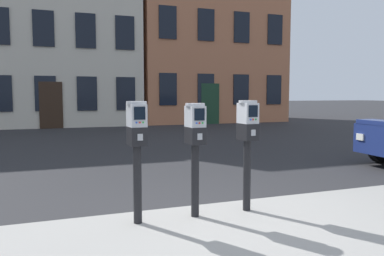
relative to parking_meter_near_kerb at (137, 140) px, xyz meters
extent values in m
plane|color=#28282B|center=(0.89, 0.21, -1.04)|extent=(160.00, 160.00, 0.00)
cylinder|color=black|center=(0.00, 0.00, -0.48)|extent=(0.09, 0.09, 0.84)
cube|color=black|center=(0.00, 0.00, 0.04)|extent=(0.18, 0.25, 0.20)
cube|color=#A5A8AD|center=(0.01, -0.12, 0.04)|extent=(0.06, 0.01, 0.07)
cube|color=#B7BABF|center=(0.00, 0.00, 0.26)|extent=(0.18, 0.24, 0.24)
cube|color=black|center=(0.01, -0.12, 0.29)|extent=(0.12, 0.01, 0.13)
cylinder|color=blue|center=(-0.03, -0.12, 0.19)|extent=(0.02, 0.01, 0.02)
cylinder|color=red|center=(0.01, -0.12, 0.19)|extent=(0.02, 0.01, 0.02)
cylinder|color=green|center=(0.04, -0.12, 0.19)|extent=(0.02, 0.01, 0.02)
cylinder|color=#B7BABF|center=(0.00, 0.00, 0.39)|extent=(0.23, 0.23, 0.03)
cylinder|color=black|center=(0.66, 0.00, -0.49)|extent=(0.09, 0.09, 0.83)
cube|color=black|center=(0.66, 0.00, 0.02)|extent=(0.18, 0.25, 0.19)
cube|color=#A5A8AD|center=(0.67, -0.12, 0.02)|extent=(0.06, 0.01, 0.07)
cube|color=#B7BABF|center=(0.66, 0.00, 0.23)|extent=(0.18, 0.24, 0.23)
cube|color=black|center=(0.67, -0.12, 0.26)|extent=(0.12, 0.01, 0.13)
cylinder|color=blue|center=(0.63, -0.12, 0.17)|extent=(0.02, 0.01, 0.02)
cylinder|color=red|center=(0.67, -0.12, 0.17)|extent=(0.02, 0.01, 0.02)
cylinder|color=green|center=(0.70, -0.12, 0.17)|extent=(0.02, 0.01, 0.02)
cylinder|color=#B7BABF|center=(0.66, 0.00, 0.37)|extent=(0.23, 0.23, 0.03)
cylinder|color=black|center=(1.32, 0.00, -0.48)|extent=(0.09, 0.09, 0.85)
cube|color=black|center=(1.32, 0.00, 0.04)|extent=(0.18, 0.25, 0.20)
cube|color=#A5A8AD|center=(1.33, -0.12, 0.04)|extent=(0.06, 0.01, 0.07)
cube|color=#B7BABF|center=(1.32, 0.00, 0.26)|extent=(0.18, 0.24, 0.24)
cube|color=black|center=(1.32, -0.12, 0.29)|extent=(0.12, 0.01, 0.13)
cylinder|color=blue|center=(1.29, -0.12, 0.19)|extent=(0.02, 0.01, 0.02)
cylinder|color=red|center=(1.32, -0.12, 0.19)|extent=(0.02, 0.01, 0.02)
cylinder|color=green|center=(1.36, -0.12, 0.19)|extent=(0.02, 0.01, 0.02)
cylinder|color=#B7BABF|center=(1.32, 0.00, 0.39)|extent=(0.23, 0.23, 0.03)
cube|color=white|center=(5.34, 2.40, -0.42)|extent=(0.05, 0.20, 0.14)
cylinder|color=black|center=(6.08, 2.50, -0.72)|extent=(0.65, 0.26, 0.64)
cube|color=beige|center=(-0.07, 17.10, 4.67)|extent=(7.18, 5.23, 11.43)
cube|color=black|center=(-2.77, 14.45, 0.53)|extent=(0.90, 0.06, 1.57)
cube|color=black|center=(-0.97, 14.45, 0.53)|extent=(0.90, 0.06, 1.57)
cube|color=black|center=(0.83, 14.45, 0.53)|extent=(0.90, 0.06, 1.57)
cube|color=black|center=(2.62, 14.45, 0.53)|extent=(0.90, 0.06, 1.57)
cube|color=black|center=(-0.97, 14.45, 3.39)|extent=(0.90, 0.06, 1.57)
cube|color=black|center=(0.83, 14.45, 3.39)|extent=(0.90, 0.06, 1.57)
cube|color=black|center=(2.62, 14.45, 3.39)|extent=(0.90, 0.06, 1.57)
cube|color=black|center=(-0.75, 14.45, 0.01)|extent=(1.00, 0.07, 2.10)
cube|color=#B7704C|center=(7.78, 17.98, 5.48)|extent=(8.13, 7.00, 13.05)
cube|color=black|center=(4.73, 14.45, 0.75)|extent=(0.90, 0.06, 1.60)
cube|color=black|center=(6.77, 14.45, 0.75)|extent=(0.90, 0.06, 1.60)
cube|color=black|center=(8.80, 14.45, 0.75)|extent=(0.90, 0.06, 1.60)
cube|color=black|center=(10.83, 14.45, 0.75)|extent=(0.90, 0.06, 1.60)
cube|color=black|center=(4.73, 14.45, 4.01)|extent=(0.90, 0.06, 1.60)
cube|color=black|center=(6.77, 14.45, 4.01)|extent=(0.90, 0.06, 1.60)
cube|color=black|center=(8.80, 14.45, 4.01)|extent=(0.90, 0.06, 1.60)
cube|color=black|center=(10.83, 14.45, 4.01)|extent=(0.90, 0.06, 1.60)
cube|color=#193823|center=(7.00, 14.45, 0.01)|extent=(1.00, 0.07, 2.10)
camera|label=1|loc=(-0.87, -4.00, 0.47)|focal=36.12mm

